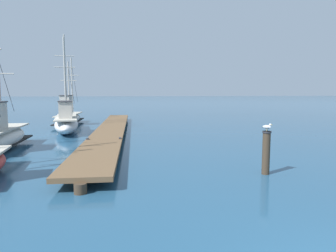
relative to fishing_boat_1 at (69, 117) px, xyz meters
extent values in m
cube|color=brown|center=(3.78, -7.20, -0.30)|extent=(2.80, 22.92, 0.16)
cylinder|color=#3D3023|center=(3.28, -18.62, -0.52)|extent=(0.36, 0.36, 0.29)
cylinder|color=#3D3023|center=(3.48, -14.05, -0.52)|extent=(0.36, 0.36, 0.29)
cylinder|color=#3D3023|center=(3.68, -9.48, -0.52)|extent=(0.36, 0.36, 0.29)
cylinder|color=#3D3023|center=(3.88, -4.91, -0.52)|extent=(0.36, 0.36, 0.29)
cylinder|color=#3D3023|center=(4.08, -0.34, -0.52)|extent=(0.36, 0.36, 0.29)
cylinder|color=#3D3023|center=(4.28, 4.22, -0.52)|extent=(0.36, 0.36, 0.29)
cube|color=#333338|center=(2.78, -11.73, -0.18)|extent=(0.13, 0.21, 0.08)
cube|color=#333338|center=(4.38, -11.80, -0.18)|extent=(0.13, 0.21, 0.08)
ellipsoid|color=silver|center=(-1.41, -11.33, -0.15)|extent=(1.63, 5.52, 1.04)
cube|color=#B2AD9E|center=(-1.41, -11.33, 0.33)|extent=(1.44, 4.97, 0.08)
cube|color=black|center=(-1.41, -11.33, -0.38)|extent=(1.64, 5.41, 0.08)
cylinder|color=#333338|center=(-1.42, -10.05, 2.43)|extent=(0.05, 1.95, 2.77)
ellipsoid|color=silver|center=(0.00, 0.12, -0.22)|extent=(1.77, 6.60, 0.91)
cube|color=#B2AD9E|center=(0.00, 0.12, 0.20)|extent=(1.56, 5.94, 0.08)
cube|color=black|center=(0.00, 0.12, -0.42)|extent=(1.78, 6.47, 0.08)
cube|color=#B7B2A8|center=(-0.03, -0.86, 1.03)|extent=(0.81, 1.37, 1.58)
cube|color=#3D3D42|center=(-0.03, -0.86, 1.85)|extent=(0.88, 1.48, 0.06)
cylinder|color=#B2ADA3|center=(0.02, 0.45, 2.49)|extent=(0.11, 0.11, 4.50)
cylinder|color=#B2ADA3|center=(0.02, 0.45, 3.12)|extent=(1.37, 0.11, 0.06)
cylinder|color=#333338|center=(0.06, 1.67, 2.71)|extent=(0.11, 2.34, 3.33)
cylinder|color=#B2ADA3|center=(0.07, 1.92, 2.73)|extent=(0.11, 0.11, 4.98)
cylinder|color=#B2ADA3|center=(0.07, 1.92, 3.64)|extent=(1.37, 0.11, 0.06)
cylinder|color=#333338|center=(0.12, 3.27, 2.98)|extent=(0.12, 2.59, 3.68)
ellipsoid|color=silver|center=(0.66, -5.14, -0.12)|extent=(2.50, 6.81, 1.09)
cube|color=#B2AD9E|center=(0.66, -5.14, 0.38)|extent=(2.22, 6.13, 0.08)
cube|color=#B7B2A8|center=(0.81, -6.13, 0.96)|extent=(1.06, 1.86, 1.08)
cube|color=#3D3D42|center=(0.81, -6.13, 1.53)|extent=(1.15, 2.01, 0.06)
cylinder|color=#B2ADA3|center=(0.62, -4.81, 3.15)|extent=(0.11, 0.11, 5.47)
cylinder|color=#B2ADA3|center=(0.62, -4.81, 3.84)|extent=(1.39, 0.26, 0.06)
cylinder|color=#333338|center=(0.40, -3.35, 3.43)|extent=(0.43, 2.82, 4.05)
cylinder|color=#B2ADA3|center=(0.40, -3.32, 3.38)|extent=(0.11, 0.11, 5.93)
cylinder|color=#B2ADA3|center=(0.40, -3.32, 4.79)|extent=(1.39, 0.26, 0.06)
cylinder|color=#333338|center=(0.17, -1.74, 3.68)|extent=(0.47, 3.05, 4.38)
cylinder|color=#3D3023|center=(9.29, -17.56, 0.07)|extent=(0.26, 0.26, 1.49)
cylinder|color=#28282D|center=(9.29, -17.56, 0.79)|extent=(0.30, 0.30, 0.06)
cylinder|color=gold|center=(9.31, -17.55, 0.85)|extent=(0.01, 0.01, 0.07)
cylinder|color=gold|center=(9.27, -17.57, 0.85)|extent=(0.01, 0.01, 0.07)
ellipsoid|color=white|center=(9.29, -17.56, 0.96)|extent=(0.25, 0.30, 0.13)
ellipsoid|color=silver|center=(9.32, -17.52, 0.97)|extent=(0.15, 0.22, 0.09)
ellipsoid|color=#383838|center=(9.26, -17.42, 0.96)|extent=(0.06, 0.07, 0.04)
ellipsoid|color=silver|center=(9.23, -17.57, 0.97)|extent=(0.15, 0.22, 0.09)
ellipsoid|color=#383838|center=(9.18, -17.48, 0.96)|extent=(0.06, 0.07, 0.04)
cone|color=white|center=(9.21, -17.43, 0.96)|extent=(0.10, 0.11, 0.07)
sphere|color=white|center=(9.35, -17.66, 1.04)|extent=(0.08, 0.08, 0.08)
cone|color=gold|center=(9.38, -17.70, 1.04)|extent=(0.04, 0.05, 0.02)
camera|label=1|loc=(4.40, -27.00, 2.13)|focal=32.25mm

